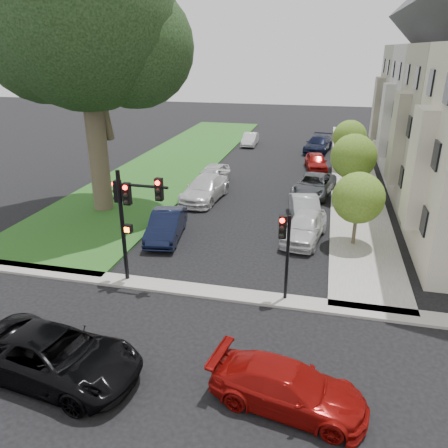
% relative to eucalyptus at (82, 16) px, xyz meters
% --- Properties ---
extents(ground, '(140.00, 140.00, 0.00)m').
position_rel_eucalyptus_xyz_m(ground, '(9.35, -10.44, -11.35)').
color(ground, black).
rests_on(ground, ground).
extents(grass_strip, '(8.00, 44.00, 0.12)m').
position_rel_eucalyptus_xyz_m(grass_strip, '(0.35, 13.56, -11.29)').
color(grass_strip, '#265920').
rests_on(grass_strip, ground).
extents(sidewalk_right, '(3.50, 44.00, 0.12)m').
position_rel_eucalyptus_xyz_m(sidewalk_right, '(16.10, 13.56, -11.29)').
color(sidewalk_right, gray).
rests_on(sidewalk_right, ground).
extents(sidewalk_cross, '(60.00, 1.00, 0.12)m').
position_rel_eucalyptus_xyz_m(sidewalk_cross, '(9.35, -8.44, -11.29)').
color(sidewalk_cross, gray).
rests_on(sidewalk_cross, ground).
extents(house_c, '(7.70, 7.55, 15.97)m').
position_rel_eucalyptus_xyz_m(house_c, '(21.80, 12.56, -4.42)').
color(house_c, beige).
rests_on(house_c, ground).
extents(house_d, '(7.70, 7.55, 15.97)m').
position_rel_eucalyptus_xyz_m(house_d, '(21.80, 20.06, -4.42)').
color(house_d, gray).
rests_on(house_d, ground).
extents(eucalyptus, '(11.74, 10.65, 16.63)m').
position_rel_eucalyptus_xyz_m(eucalyptus, '(0.00, 0.00, 0.00)').
color(eucalyptus, brown).
rests_on(eucalyptus, ground).
extents(small_tree_a, '(2.65, 2.65, 3.97)m').
position_rel_eucalyptus_xyz_m(small_tree_a, '(15.55, -1.96, -8.71)').
color(small_tree_a, brown).
rests_on(small_tree_a, ground).
extents(small_tree_b, '(3.03, 3.03, 4.54)m').
position_rel_eucalyptus_xyz_m(small_tree_b, '(15.55, 5.69, -8.33)').
color(small_tree_b, brown).
rests_on(small_tree_b, ground).
extents(small_tree_c, '(2.80, 2.80, 4.20)m').
position_rel_eucalyptus_xyz_m(small_tree_c, '(15.55, 14.08, -8.56)').
color(small_tree_c, brown).
rests_on(small_tree_c, ground).
extents(traffic_signal_main, '(2.49, 0.64, 5.10)m').
position_rel_eucalyptus_xyz_m(traffic_signal_main, '(5.95, -8.21, -7.83)').
color(traffic_signal_main, black).
rests_on(traffic_signal_main, ground).
extents(traffic_signal_secondary, '(0.49, 0.40, 3.76)m').
position_rel_eucalyptus_xyz_m(traffic_signal_secondary, '(12.49, -8.25, -8.73)').
color(traffic_signal_secondary, black).
rests_on(traffic_signal_secondary, ground).
extents(car_cross_near, '(5.91, 3.29, 1.56)m').
position_rel_eucalyptus_xyz_m(car_cross_near, '(6.04, -14.45, -10.57)').
color(car_cross_near, black).
rests_on(car_cross_near, ground).
extents(car_cross_far, '(4.84, 2.63, 1.33)m').
position_rel_eucalyptus_xyz_m(car_cross_far, '(13.28, -14.01, -10.69)').
color(car_cross_far, maroon).
rests_on(car_cross_far, ground).
extents(car_parked_0, '(2.56, 4.83, 1.57)m').
position_rel_eucalyptus_xyz_m(car_parked_0, '(12.97, -1.85, -10.57)').
color(car_parked_0, silver).
rests_on(car_parked_0, ground).
extents(car_parked_1, '(2.35, 4.69, 1.48)m').
position_rel_eucalyptus_xyz_m(car_parked_1, '(12.82, 0.94, -10.62)').
color(car_parked_1, '#999BA0').
rests_on(car_parked_1, ground).
extents(car_parked_2, '(3.32, 5.55, 1.44)m').
position_rel_eucalyptus_xyz_m(car_parked_2, '(13.11, 6.32, -10.63)').
color(car_parked_2, '#3F4247').
rests_on(car_parked_2, ground).
extents(car_parked_3, '(2.28, 4.38, 1.42)m').
position_rel_eucalyptus_xyz_m(car_parked_3, '(12.97, 13.38, -10.64)').
color(car_parked_3, maroon).
rests_on(car_parked_3, ground).
extents(car_parked_4, '(2.98, 5.69, 1.57)m').
position_rel_eucalyptus_xyz_m(car_parked_4, '(12.88, 20.45, -10.57)').
color(car_parked_4, black).
rests_on(car_parked_4, ground).
extents(car_parked_5, '(2.26, 4.75, 1.50)m').
position_rel_eucalyptus_xyz_m(car_parked_5, '(5.61, -3.34, -10.60)').
color(car_parked_5, black).
rests_on(car_parked_5, ground).
extents(car_parked_6, '(2.71, 5.66, 1.59)m').
position_rel_eucalyptus_xyz_m(car_parked_6, '(5.89, 3.47, -10.56)').
color(car_parked_6, silver).
rests_on(car_parked_6, ground).
extents(car_parked_7, '(2.14, 4.56, 1.51)m').
position_rel_eucalyptus_xyz_m(car_parked_7, '(5.45, 7.19, -10.60)').
color(car_parked_7, silver).
rests_on(car_parked_7, ground).
extents(car_parked_9, '(1.49, 4.02, 1.31)m').
position_rel_eucalyptus_xyz_m(car_parked_9, '(5.67, 22.06, -10.70)').
color(car_parked_9, silver).
rests_on(car_parked_9, ground).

